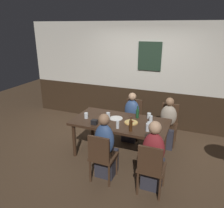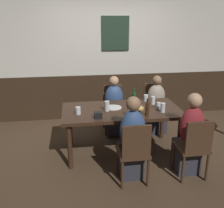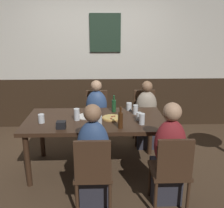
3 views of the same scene
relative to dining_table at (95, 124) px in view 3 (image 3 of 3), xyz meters
The scene contains 23 objects.
ground_plane 0.67m from the dining_table, ahead, with size 12.00×12.00×0.00m, color #4C3826.
wall_back 1.77m from the dining_table, 89.96° to the left, with size 6.40×0.13×2.60m.
dining_table is the anchor object (origin of this frame).
chair_mid_near 0.90m from the dining_table, 90.00° to the right, with size 0.40×0.40×0.88m.
chair_mid_far 0.90m from the dining_table, 90.00° to the left, with size 0.40×0.40×0.88m.
chair_right_near 1.22m from the dining_table, 47.43° to the right, with size 0.40×0.40×0.88m.
chair_right_far 1.22m from the dining_table, 47.43° to the left, with size 0.40×0.40×0.88m.
person_mid_near 0.74m from the dining_table, 90.00° to the right, with size 0.34×0.37×1.18m.
person_mid_far 0.75m from the dining_table, 90.00° to the left, with size 0.34×0.37×1.10m.
person_right_near 1.10m from the dining_table, 41.70° to the right, with size 0.34×0.37×1.19m.
person_right_far 1.11m from the dining_table, 41.54° to the left, with size 0.34×0.37×1.08m.
pizza 0.24m from the dining_table, ahead, with size 0.26×0.26×0.03m.
tumbler_short 0.70m from the dining_table, 169.60° to the right, with size 0.08×0.08×0.11m.
tumbler_water 0.28m from the dining_table, 169.84° to the right, with size 0.07×0.07×0.16m.
beer_glass_tall 0.65m from the dining_table, 20.73° to the right, with size 0.07×0.07×0.14m.
pint_glass_amber 0.59m from the dining_table, ahead, with size 0.07×0.07×0.10m.
pint_glass_pale 0.35m from the dining_table, 78.74° to the right, with size 0.06×0.06×0.15m.
beer_glass_half 0.60m from the dining_table, 16.62° to the left, with size 0.07×0.07×0.13m.
pint_glass_stout 0.61m from the dining_table, 34.89° to the left, with size 0.08×0.08×0.11m.
beer_bottle_green 0.42m from the dining_table, 46.90° to the left, with size 0.06×0.06×0.24m.
beer_bottle_brown 0.49m from the dining_table, 46.74° to the right, with size 0.06×0.06×0.27m.
plate_white_large 0.16m from the dining_table, 145.87° to the left, with size 0.26×0.26×0.01m, color white.
condiment_caddy 0.53m from the dining_table, 140.99° to the right, with size 0.11×0.09×0.09m, color black.
Camera 3 is at (0.11, -3.24, 1.94)m, focal length 41.42 mm.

